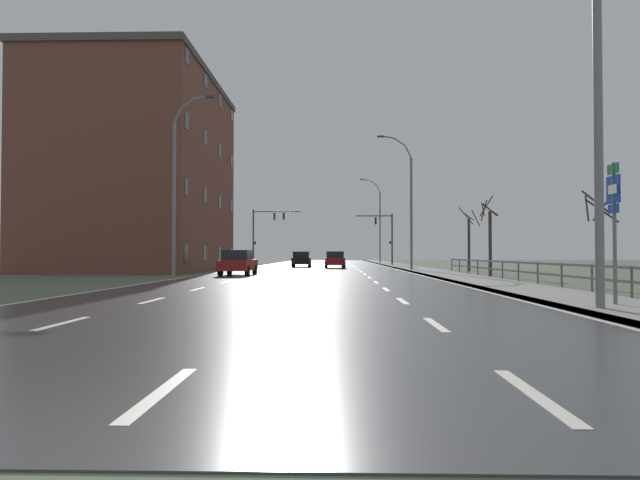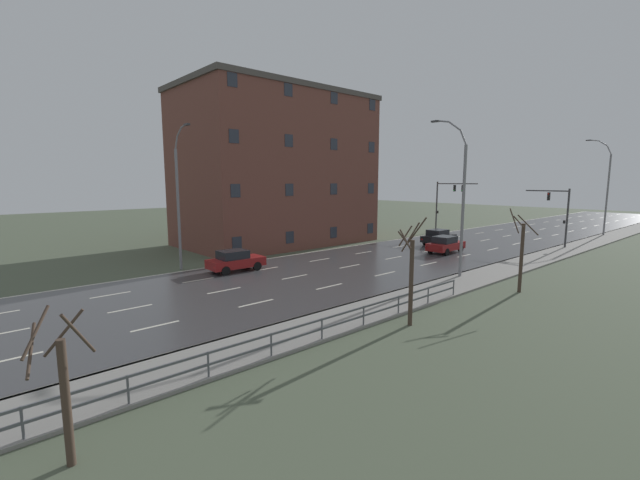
# 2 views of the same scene
# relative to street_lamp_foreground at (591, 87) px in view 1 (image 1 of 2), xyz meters

# --- Properties ---
(ground_plane) EXTENTS (160.00, 160.00, 0.12)m
(ground_plane) POSITION_rel_street_lamp_foreground_xyz_m (-7.44, 38.17, -5.19)
(ground_plane) COLOR #4C5642
(road_asphalt_strip) EXTENTS (14.00, 120.00, 0.03)m
(road_asphalt_strip) POSITION_rel_street_lamp_foreground_xyz_m (-7.44, 50.17, -5.12)
(road_asphalt_strip) COLOR #3D3D3F
(road_asphalt_strip) RESTS_ON ground
(sidewalk_right) EXTENTS (3.00, 120.00, 0.12)m
(sidewalk_right) POSITION_rel_street_lamp_foreground_xyz_m (0.99, 50.17, -5.07)
(sidewalk_right) COLOR gray
(sidewalk_right) RESTS_ON ground
(guardrail) EXTENTS (0.07, 30.34, 1.00)m
(guardrail) POSITION_rel_street_lamp_foreground_xyz_m (2.41, 13.20, -4.43)
(guardrail) COLOR #515459
(guardrail) RESTS_ON ground
(street_lamp_foreground) EXTENTS (2.54, 0.24, 10.49)m
(street_lamp_foreground) POSITION_rel_street_lamp_foreground_xyz_m (0.00, 0.00, 0.00)
(street_lamp_foreground) COLOR slate
(street_lamp_foreground) RESTS_ON ground
(street_lamp_midground) EXTENTS (2.78, 0.24, 10.75)m
(street_lamp_midground) POSITION_rel_street_lamp_foreground_xyz_m (-0.02, 32.95, 0.10)
(street_lamp_midground) COLOR slate
(street_lamp_midground) RESTS_ON ground
(street_lamp_distant) EXTENTS (2.82, 0.24, 11.54)m
(street_lamp_distant) POSITION_rel_street_lamp_foreground_xyz_m (-0.02, 65.90, 0.48)
(street_lamp_distant) COLOR slate
(street_lamp_distant) RESTS_ON ground
(street_lamp_left_bank) EXTENTS (2.45, 0.24, 10.45)m
(street_lamp_left_bank) POSITION_rel_street_lamp_foreground_xyz_m (-14.88, 19.77, -0.01)
(street_lamp_left_bank) COLOR slate
(street_lamp_left_bank) RESTS_ON ground
(highway_sign) EXTENTS (0.09, 0.68, 3.55)m
(highway_sign) POSITION_rel_street_lamp_foreground_xyz_m (0.95, 0.99, -2.86)
(highway_sign) COLOR slate
(highway_sign) RESTS_ON ground
(traffic_signal_right) EXTENTS (4.15, 0.36, 5.84)m
(traffic_signal_right) POSITION_rel_street_lamp_foreground_xyz_m (-0.24, 52.03, -1.35)
(traffic_signal_right) COLOR #38383A
(traffic_signal_right) RESTS_ON ground
(traffic_signal_left) EXTENTS (5.52, 0.36, 6.48)m
(traffic_signal_left) POSITION_rel_street_lamp_foreground_xyz_m (-14.01, 53.92, -0.68)
(traffic_signal_left) COLOR #38383A
(traffic_signal_left) RESTS_ON ground
(car_far_right) EXTENTS (1.85, 4.11, 1.57)m
(car_far_right) POSITION_rel_street_lamp_foreground_xyz_m (-9.24, 44.99, -4.33)
(car_far_right) COLOR black
(car_far_right) RESTS_ON ground
(car_far_left) EXTENTS (1.95, 4.16, 1.57)m
(car_far_left) POSITION_rel_street_lamp_foreground_xyz_m (-11.82, 22.51, -4.33)
(car_far_left) COLOR maroon
(car_far_left) RESTS_ON ground
(car_mid_centre) EXTENTS (1.94, 4.15, 1.57)m
(car_mid_centre) POSITION_rel_street_lamp_foreground_xyz_m (-5.90, 40.93, -4.33)
(car_mid_centre) COLOR maroon
(car_mid_centre) RESTS_ON ground
(brick_building) EXTENTS (11.94, 19.47, 15.60)m
(brick_building) POSITION_rel_street_lamp_foreground_xyz_m (-21.54, 33.26, 2.68)
(brick_building) COLOR brown
(brick_building) RESTS_ON ground
(bare_tree_near) EXTENTS (1.36, 1.45, 3.82)m
(bare_tree_near) POSITION_rel_street_lamp_foreground_xyz_m (4.09, 8.85, -3.32)
(bare_tree_near) COLOR #423328
(bare_tree_near) RESTS_ON ground
(bare_tree_mid) EXTENTS (0.96, 1.18, 4.98)m
(bare_tree_mid) POSITION_rel_street_lamp_foreground_xyz_m (3.58, 22.60, -2.80)
(bare_tree_mid) COLOR #423328
(bare_tree_mid) RESTS_ON ground
(bare_tree_far) EXTENTS (1.71, 1.04, 4.97)m
(bare_tree_far) POSITION_rel_street_lamp_foreground_xyz_m (4.49, 32.12, -2.83)
(bare_tree_far) COLOR #423328
(bare_tree_far) RESTS_ON ground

